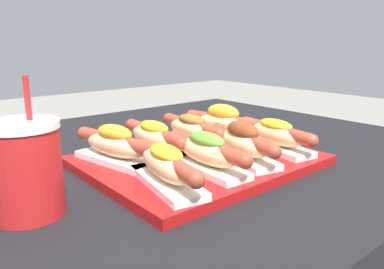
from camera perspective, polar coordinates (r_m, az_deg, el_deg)
serving_tray at (r=0.74m, az=1.00°, el=-3.95°), size 0.43×0.35×0.02m
hot_dog_0 at (r=0.59m, az=-3.94°, el=-4.74°), size 0.09×0.21×0.06m
hot_dog_1 at (r=0.65m, az=2.24°, el=-2.63°), size 0.07×0.22×0.07m
hot_dog_2 at (r=0.72m, az=7.65°, el=-1.17°), size 0.10×0.21×0.08m
hot_dog_3 at (r=0.79m, az=12.57°, el=0.00°), size 0.09×0.21×0.06m
hot_dog_4 at (r=0.71m, az=-11.63°, el=-1.53°), size 0.09×0.21×0.07m
hot_dog_5 at (r=0.76m, az=-5.79°, el=-0.40°), size 0.07×0.22×0.07m
hot_dog_6 at (r=0.82m, az=-0.05°, el=0.78°), size 0.07×0.22×0.07m
hot_dog_7 at (r=0.88m, az=4.72°, el=1.84°), size 0.09×0.21×0.08m
sauce_bowl at (r=0.99m, az=12.29°, el=0.51°), size 0.07×0.07×0.02m
drink_cup at (r=0.57m, az=-23.99°, el=-4.78°), size 0.10×0.10×0.20m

